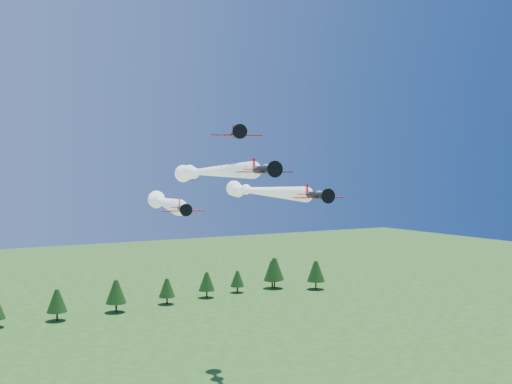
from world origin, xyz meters
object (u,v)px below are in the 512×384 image
plane_slot (236,133)px  plane_right (257,191)px  plane_lead (207,172)px  plane_left (163,202)px

plane_slot → plane_right: bearing=72.4°
plane_right → plane_slot: 27.03m
plane_lead → plane_right: (13.95, 5.38, -3.87)m
plane_lead → plane_slot: bearing=-86.2°
plane_left → plane_slot: 24.99m
plane_lead → plane_right: 15.45m
plane_left → plane_slot: (4.66, -21.52, 11.82)m
plane_left → plane_right: size_ratio=0.81×
plane_left → plane_slot: plane_slot is taller
plane_lead → plane_slot: (-1.41, -14.52, 6.06)m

